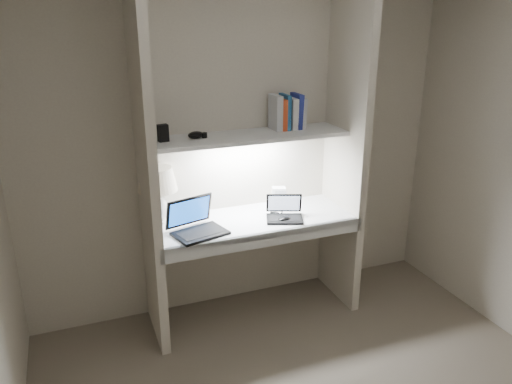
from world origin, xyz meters
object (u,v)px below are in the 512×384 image
laptop_main (196,225)px  laptop_netbook (284,213)px  table_lamp (158,186)px  speaker (279,196)px  book_row (287,112)px

laptop_main → laptop_netbook: laptop_main is taller
table_lamp → speaker: bearing=0.3°
table_lamp → laptop_main: size_ratio=0.99×
laptop_netbook → book_row: size_ratio=1.27×
laptop_netbook → table_lamp: bearing=-175.9°
laptop_netbook → book_row: (0.12, 0.24, 0.67)m
table_lamp → book_row: 1.06m
laptop_netbook → book_row: book_row is taller
laptop_main → speaker: (0.72, 0.26, 0.02)m
speaker → book_row: bearing=-1.2°
speaker → laptop_netbook: bearing=-87.1°
laptop_main → book_row: 1.04m
book_row → table_lamp: bearing=179.2°
table_lamp → laptop_netbook: bearing=-16.8°
table_lamp → speaker: table_lamp is taller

